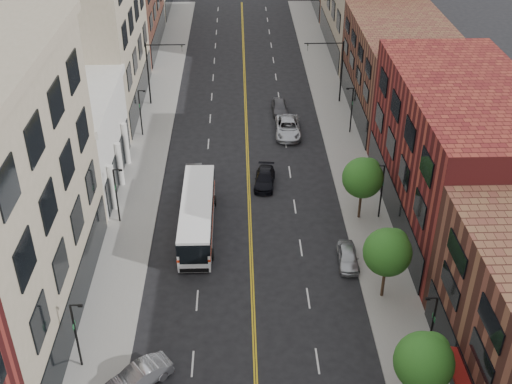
{
  "coord_description": "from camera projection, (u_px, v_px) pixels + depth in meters",
  "views": [
    {
      "loc": [
        -0.8,
        -20.89,
        31.08
      ],
      "look_at": [
        0.42,
        20.54,
        5.0
      ],
      "focal_mm": 45.0,
      "sensor_mm": 36.0,
      "label": 1
    }
  ],
  "objects": [
    {
      "name": "sidewalk_left",
      "position": [
        147.0,
        158.0,
        63.57
      ],
      "size": [
        4.0,
        110.0,
        0.15
      ],
      "primitive_type": "cube",
      "color": "gray",
      "rests_on": "ground"
    },
    {
      "name": "sidewalk_right",
      "position": [
        347.0,
        155.0,
        64.07
      ],
      "size": [
        4.0,
        110.0,
        0.15
      ],
      "primitive_type": "cube",
      "color": "gray",
      "rests_on": "ground"
    },
    {
      "name": "bldg_l_white",
      "position": [
        60.0,
        143.0,
        57.92
      ],
      "size": [
        10.0,
        14.0,
        8.0
      ],
      "primitive_type": "cube",
      "color": "silver",
      "rests_on": "ground"
    },
    {
      "name": "bldg_l_far_a",
      "position": [
        89.0,
        29.0,
        69.64
      ],
      "size": [
        10.0,
        20.0,
        18.0
      ],
      "primitive_type": "cube",
      "color": "gray",
      "rests_on": "ground"
    },
    {
      "name": "bldg_r_mid",
      "position": [
        460.0,
        156.0,
        51.78
      ],
      "size": [
        10.0,
        22.0,
        12.0
      ],
      "primitive_type": "cube",
      "color": "maroon",
      "rests_on": "ground"
    },
    {
      "name": "bldg_r_far_a",
      "position": [
        401.0,
        71.0,
        70.08
      ],
      "size": [
        10.0,
        20.0,
        10.0
      ],
      "primitive_type": "cube",
      "color": "brown",
      "rests_on": "ground"
    },
    {
      "name": "tree_r_1",
      "position": [
        425.0,
        360.0,
        35.72
      ],
      "size": [
        3.4,
        3.4,
        5.59
      ],
      "color": "black",
      "rests_on": "sidewalk_right"
    },
    {
      "name": "tree_r_2",
      "position": [
        389.0,
        251.0,
        44.19
      ],
      "size": [
        3.4,
        3.4,
        5.59
      ],
      "color": "black",
      "rests_on": "sidewalk_right"
    },
    {
      "name": "tree_r_3",
      "position": [
        364.0,
        176.0,
        52.65
      ],
      "size": [
        3.4,
        3.4,
        5.59
      ],
      "color": "black",
      "rests_on": "sidewalk_right"
    },
    {
      "name": "lamp_l_1",
      "position": [
        76.0,
        332.0,
        39.16
      ],
      "size": [
        0.81,
        0.55,
        5.05
      ],
      "color": "black",
      "rests_on": "sidewalk_left"
    },
    {
      "name": "lamp_l_2",
      "position": [
        117.0,
        193.0,
        52.7
      ],
      "size": [
        0.81,
        0.55,
        5.05
      ],
      "color": "black",
      "rests_on": "sidewalk_left"
    },
    {
      "name": "lamp_l_3",
      "position": [
        141.0,
        110.0,
        66.23
      ],
      "size": [
        0.81,
        0.55,
        5.05
      ],
      "color": "black",
      "rests_on": "sidewalk_left"
    },
    {
      "name": "lamp_r_1",
      "position": [
        432.0,
        325.0,
        39.7
      ],
      "size": [
        0.81,
        0.55,
        5.05
      ],
      "color": "black",
      "rests_on": "sidewalk_right"
    },
    {
      "name": "lamp_r_2",
      "position": [
        381.0,
        189.0,
        53.24
      ],
      "size": [
        0.81,
        0.55,
        5.05
      ],
      "color": "black",
      "rests_on": "sidewalk_right"
    },
    {
      "name": "lamp_r_3",
      "position": [
        351.0,
        108.0,
        66.78
      ],
      "size": [
        0.81,
        0.55,
        5.05
      ],
      "color": "black",
      "rests_on": "sidewalk_right"
    },
    {
      "name": "signal_mast_left",
      "position": [
        154.0,
        66.0,
        72.13
      ],
      "size": [
        4.49,
        0.18,
        7.2
      ],
      "color": "black",
      "rests_on": "sidewalk_left"
    },
    {
      "name": "signal_mast_right",
      "position": [
        336.0,
        65.0,
        72.64
      ],
      "size": [
        4.49,
        0.18,
        7.2
      ],
      "color": "black",
      "rests_on": "sidewalk_right"
    },
    {
      "name": "city_bus",
      "position": [
        197.0,
        213.0,
        52.35
      ],
      "size": [
        2.81,
        11.56,
        2.97
      ],
      "rotation": [
        0.0,
        0.0,
        -0.0
      ],
      "color": "white",
      "rests_on": "ground"
    },
    {
      "name": "car_angle_b",
      "position": [
        139.0,
        376.0,
        39.14
      ],
      "size": [
        4.24,
        3.73,
        1.39
      ],
      "primitive_type": "imported",
      "rotation": [
        0.0,
        0.0,
        -0.92
      ],
      "color": "#9D9FA5",
      "rests_on": "ground"
    },
    {
      "name": "car_parked_far",
      "position": [
        348.0,
        257.0,
        49.21
      ],
      "size": [
        1.67,
        3.86,
        1.3
      ],
      "primitive_type": "imported",
      "rotation": [
        0.0,
        0.0,
        -0.04
      ],
      "color": "#B0B3B8",
      "rests_on": "ground"
    },
    {
      "name": "car_lane_behind",
      "position": [
        195.0,
        175.0,
        59.49
      ],
      "size": [
        1.99,
        4.59,
        1.47
      ],
      "primitive_type": "imported",
      "rotation": [
        0.0,
        0.0,
        3.24
      ],
      "color": "#434448",
      "rests_on": "ground"
    },
    {
      "name": "car_lane_a",
      "position": [
        265.0,
        179.0,
        59.11
      ],
      "size": [
        2.27,
        4.55,
        1.27
      ],
      "primitive_type": "imported",
      "rotation": [
        0.0,
        0.0,
        -0.12
      ],
      "color": "black",
      "rests_on": "ground"
    },
    {
      "name": "car_lane_b",
      "position": [
        288.0,
        128.0,
        67.71
      ],
      "size": [
        2.78,
        5.77,
        1.58
      ],
      "primitive_type": "imported",
      "rotation": [
        0.0,
        0.0,
        -0.03
      ],
      "color": "#B8BBC1",
      "rests_on": "ground"
    },
    {
      "name": "car_lane_c",
      "position": [
        280.0,
        107.0,
        72.34
      ],
      "size": [
        1.7,
        4.13,
        1.4
      ],
      "primitive_type": "imported",
      "rotation": [
        0.0,
        0.0,
        0.01
      ],
      "color": "#4E4E53",
      "rests_on": "ground"
    }
  ]
}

